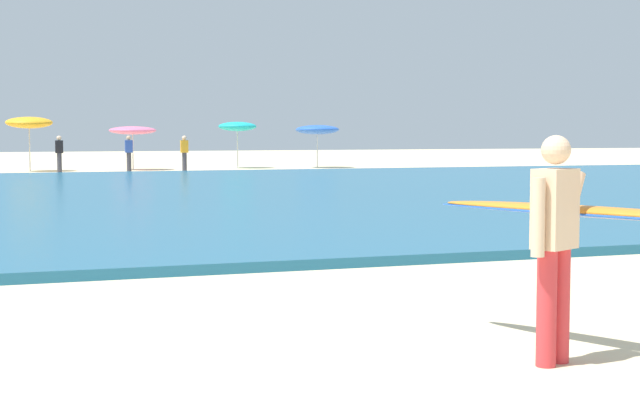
{
  "coord_description": "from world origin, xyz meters",
  "views": [
    {
      "loc": [
        -0.81,
        -6.21,
        1.76
      ],
      "look_at": [
        2.16,
        2.48,
        1.1
      ],
      "focal_mm": 53.87,
      "sensor_mm": 36.0,
      "label": 1
    }
  ],
  "objects_px": {
    "beach_umbrella_2": "(29,123)",
    "beachgoer_near_row_right": "(129,153)",
    "beach_umbrella_3": "(133,130)",
    "beachgoer_near_row_left": "(184,153)",
    "beach_umbrella_4": "(237,127)",
    "beach_umbrella_5": "(317,130)",
    "beachgoer_near_row_mid": "(59,153)",
    "surfer_with_board": "(572,226)"
  },
  "relations": [
    {
      "from": "beach_umbrella_3",
      "to": "beach_umbrella_5",
      "type": "distance_m",
      "value": 8.87
    },
    {
      "from": "surfer_with_board",
      "to": "beach_umbrella_4",
      "type": "distance_m",
      "value": 39.27
    },
    {
      "from": "beach_umbrella_2",
      "to": "beachgoer_near_row_right",
      "type": "bearing_deg",
      "value": -25.91
    },
    {
      "from": "beachgoer_near_row_mid",
      "to": "beachgoer_near_row_left",
      "type": "bearing_deg",
      "value": -8.89
    },
    {
      "from": "beach_umbrella_4",
      "to": "beachgoer_near_row_left",
      "type": "distance_m",
      "value": 4.92
    },
    {
      "from": "surfer_with_board",
      "to": "beach_umbrella_5",
      "type": "relative_size",
      "value": 1.28
    },
    {
      "from": "beach_umbrella_2",
      "to": "beachgoer_near_row_left",
      "type": "xyz_separation_m",
      "value": [
        6.35,
        -2.73,
        -1.3
      ]
    },
    {
      "from": "beach_umbrella_3",
      "to": "beachgoer_near_row_mid",
      "type": "height_order",
      "value": "beach_umbrella_3"
    },
    {
      "from": "beach_umbrella_3",
      "to": "beach_umbrella_5",
      "type": "xyz_separation_m",
      "value": [
        8.87,
        -0.14,
        0.04
      ]
    },
    {
      "from": "beach_umbrella_2",
      "to": "beach_umbrella_4",
      "type": "xyz_separation_m",
      "value": [
        9.61,
        0.77,
        -0.15
      ]
    },
    {
      "from": "beach_umbrella_5",
      "to": "beachgoer_near_row_mid",
      "type": "relative_size",
      "value": 1.34
    },
    {
      "from": "surfer_with_board",
      "to": "beachgoer_near_row_right",
      "type": "relative_size",
      "value": 1.71
    },
    {
      "from": "surfer_with_board",
      "to": "beachgoer_near_row_right",
      "type": "distance_m",
      "value": 35.91
    },
    {
      "from": "beach_umbrella_3",
      "to": "beach_umbrella_5",
      "type": "relative_size",
      "value": 1.01
    },
    {
      "from": "beach_umbrella_3",
      "to": "beach_umbrella_4",
      "type": "distance_m",
      "value": 5.11
    },
    {
      "from": "beachgoer_near_row_right",
      "to": "surfer_with_board",
      "type": "bearing_deg",
      "value": -92.34
    },
    {
      "from": "beach_umbrella_3",
      "to": "beachgoer_near_row_left",
      "type": "xyz_separation_m",
      "value": [
        1.82,
        -2.9,
        -0.96
      ]
    },
    {
      "from": "beach_umbrella_2",
      "to": "beachgoer_near_row_mid",
      "type": "relative_size",
      "value": 1.55
    },
    {
      "from": "surfer_with_board",
      "to": "beachgoer_near_row_mid",
      "type": "relative_size",
      "value": 1.71
    },
    {
      "from": "beach_umbrella_3",
      "to": "beachgoer_near_row_right",
      "type": "relative_size",
      "value": 1.36
    },
    {
      "from": "beach_umbrella_5",
      "to": "beachgoer_near_row_mid",
      "type": "height_order",
      "value": "beach_umbrella_5"
    },
    {
      "from": "beach_umbrella_2",
      "to": "beach_umbrella_4",
      "type": "distance_m",
      "value": 9.64
    },
    {
      "from": "beach_umbrella_4",
      "to": "beachgoer_near_row_right",
      "type": "bearing_deg",
      "value": -153.63
    },
    {
      "from": "surfer_with_board",
      "to": "beach_umbrella_3",
      "type": "bearing_deg",
      "value": 87.09
    },
    {
      "from": "beachgoer_near_row_mid",
      "to": "beach_umbrella_3",
      "type": "bearing_deg",
      "value": 31.56
    },
    {
      "from": "surfer_with_board",
      "to": "beach_umbrella_4",
      "type": "height_order",
      "value": "beach_umbrella_4"
    },
    {
      "from": "beach_umbrella_2",
      "to": "beachgoer_near_row_right",
      "type": "distance_m",
      "value": 4.7
    },
    {
      "from": "beach_umbrella_4",
      "to": "beach_umbrella_2",
      "type": "bearing_deg",
      "value": -175.39
    },
    {
      "from": "beach_umbrella_3",
      "to": "surfer_with_board",
      "type": "bearing_deg",
      "value": -92.91
    },
    {
      "from": "beach_umbrella_5",
      "to": "beachgoer_near_row_mid",
      "type": "distance_m",
      "value": 12.46
    },
    {
      "from": "beach_umbrella_2",
      "to": "beach_umbrella_3",
      "type": "height_order",
      "value": "beach_umbrella_2"
    },
    {
      "from": "beach_umbrella_3",
      "to": "beach_umbrella_5",
      "type": "bearing_deg",
      "value": -0.93
    },
    {
      "from": "beach_umbrella_2",
      "to": "beach_umbrella_5",
      "type": "distance_m",
      "value": 13.41
    },
    {
      "from": "beach_umbrella_3",
      "to": "beachgoer_near_row_right",
      "type": "height_order",
      "value": "beach_umbrella_3"
    },
    {
      "from": "beachgoer_near_row_left",
      "to": "beachgoer_near_row_right",
      "type": "height_order",
      "value": "same"
    },
    {
      "from": "beachgoer_near_row_left",
      "to": "beach_umbrella_2",
      "type": "bearing_deg",
      "value": 156.76
    },
    {
      "from": "beach_umbrella_3",
      "to": "beachgoer_near_row_left",
      "type": "bearing_deg",
      "value": -57.89
    },
    {
      "from": "surfer_with_board",
      "to": "beachgoer_near_row_mid",
      "type": "xyz_separation_m",
      "value": [
        -1.46,
        35.94,
        -0.19
      ]
    },
    {
      "from": "beachgoer_near_row_mid",
      "to": "beach_umbrella_5",
      "type": "bearing_deg",
      "value": 9.0
    },
    {
      "from": "beach_umbrella_4",
      "to": "beach_umbrella_3",
      "type": "bearing_deg",
      "value": -173.24
    },
    {
      "from": "beach_umbrella_2",
      "to": "beachgoer_near_row_left",
      "type": "distance_m",
      "value": 7.04
    },
    {
      "from": "beachgoer_near_row_left",
      "to": "beachgoer_near_row_mid",
      "type": "bearing_deg",
      "value": 171.11
    }
  ]
}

